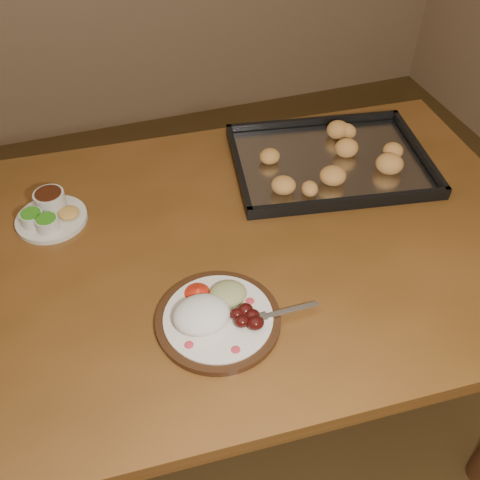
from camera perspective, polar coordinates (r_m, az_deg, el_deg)
name	(u,v)px	position (r m, az deg, el deg)	size (l,w,h in m)	color
dining_table	(215,275)	(1.25, -2.70, -3.70)	(1.55, 0.99, 0.75)	brown
dinner_plate	(216,315)	(1.03, -2.63, -8.00)	(0.31, 0.24, 0.06)	#331B0E
condiment_saucer	(49,213)	(1.30, -19.66, 2.70)	(0.16, 0.16, 0.05)	silver
baking_tray	(330,160)	(1.41, 9.58, 8.41)	(0.54, 0.44, 0.05)	black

